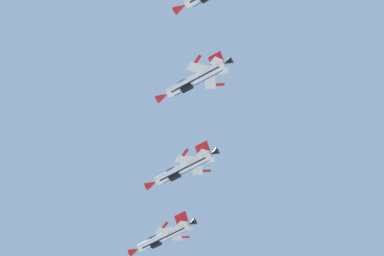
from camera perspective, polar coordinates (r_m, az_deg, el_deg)
The scene contains 3 objects.
fighter_jet_lead at distance 167.41m, azimuth -2.08°, elevation -7.71°, with size 12.72×11.87×5.59m.
fighter_jet_left_wing at distance 153.62m, azimuth -0.70°, elevation -2.88°, with size 12.72×11.95×5.43m.
fighter_jet_right_wing at distance 148.00m, azimuth 0.18°, elevation 3.44°, with size 12.72×12.03×5.30m.
Camera 1 is at (-2.79, 1.01, 1.53)m, focal length 75.50 mm.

